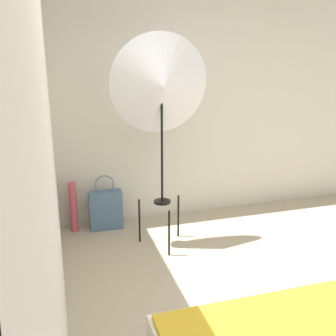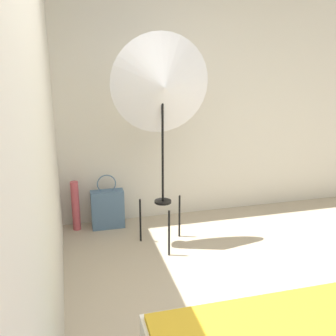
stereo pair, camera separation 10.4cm
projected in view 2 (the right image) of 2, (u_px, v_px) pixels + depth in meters
wall_back at (167, 105)px, 4.36m from camera, size 8.00×0.05×2.60m
wall_side_left at (45, 143)px, 2.59m from camera, size 0.05×8.00×2.60m
photo_umbrella at (162, 87)px, 3.54m from camera, size 0.93×0.39×2.05m
tote_bag at (108, 209)px, 4.30m from camera, size 0.35×0.13×0.61m
paper_roll at (76, 206)px, 4.24m from camera, size 0.08×0.08×0.55m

